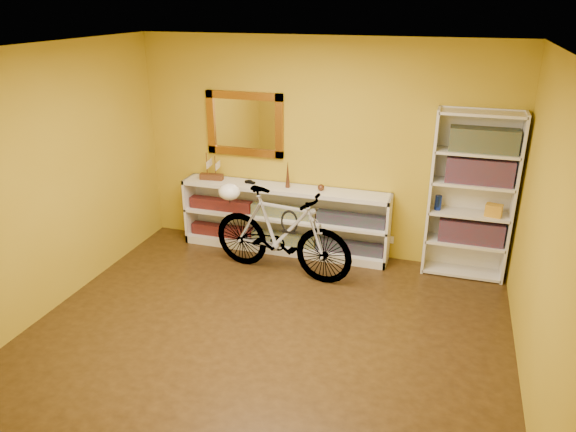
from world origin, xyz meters
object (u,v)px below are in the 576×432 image
(bicycle, at_px, (281,233))
(bookcase, at_px, (471,197))
(helmet, at_px, (229,192))
(console_unit, at_px, (284,219))

(bicycle, bearing_deg, bookcase, -64.58)
(helmet, bearing_deg, bookcase, 11.06)
(console_unit, xyz_separation_m, bookcase, (2.15, 0.03, 0.52))
(console_unit, distance_m, bicycle, 0.62)
(bookcase, bearing_deg, bicycle, -162.87)
(console_unit, height_order, bicycle, bicycle)
(helmet, bearing_deg, bicycle, -8.29)
(bookcase, relative_size, helmet, 7.40)
(bookcase, xyz_separation_m, bicycle, (-2.00, -0.62, -0.44))
(console_unit, bearing_deg, bicycle, -75.31)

